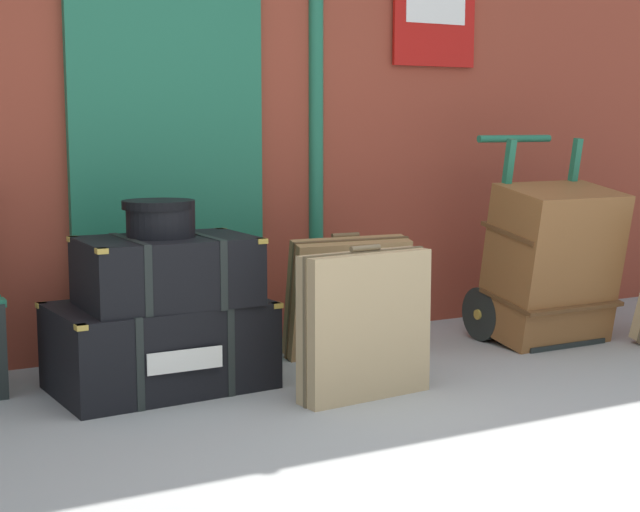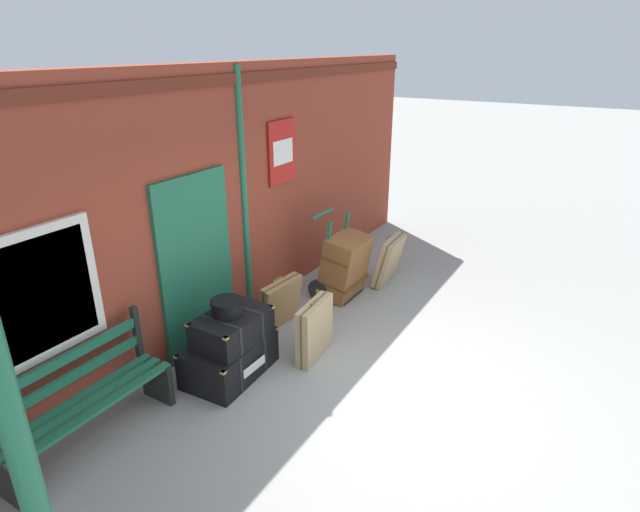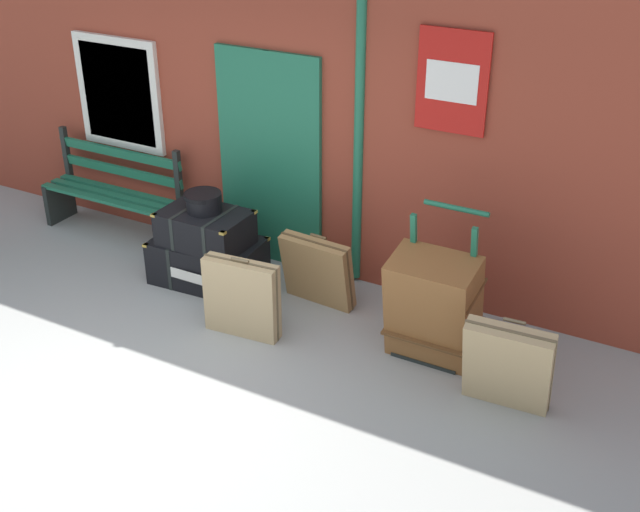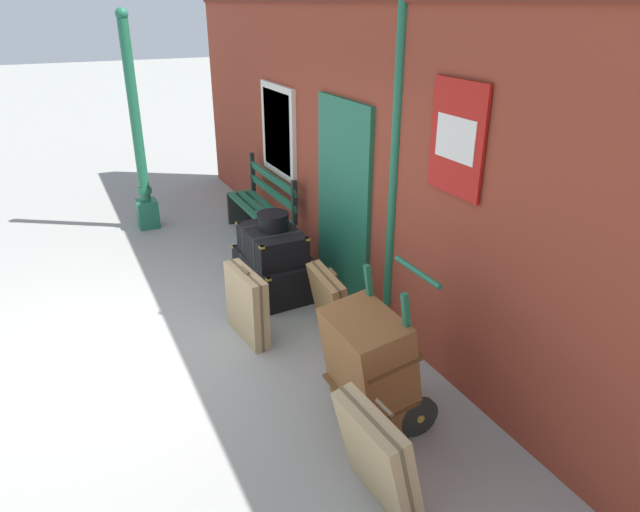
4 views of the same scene
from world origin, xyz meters
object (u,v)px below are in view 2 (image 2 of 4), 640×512
steamer_trunk_middle (232,328)px  large_brown_trunk (345,266)px  steamer_trunk_base (230,357)px  suitcase_brown (279,304)px  platform_bench (84,402)px  lamp_post (34,501)px  suitcase_umber (389,260)px  porters_trolley (334,276)px  round_hatbox (227,306)px  suitcase_tan (315,330)px

steamer_trunk_middle → large_brown_trunk: size_ratio=0.86×
steamer_trunk_base → suitcase_brown: suitcase_brown is taller
platform_bench → steamer_trunk_base: 1.55m
lamp_post → suitcase_umber: 5.74m
lamp_post → porters_trolley: lamp_post is taller
round_hatbox → suitcase_brown: round_hatbox is taller
steamer_trunk_base → round_hatbox: (0.01, -0.01, 0.63)m
porters_trolley → suitcase_umber: (0.73, -0.54, 0.10)m
lamp_post → steamer_trunk_middle: lamp_post is taller
round_hatbox → porters_trolley: bearing=0.6°
lamp_post → suitcase_tan: 3.51m
round_hatbox → suitcase_umber: round_hatbox is taller
platform_bench → suitcase_brown: platform_bench is taller
platform_bench → suitcase_umber: 4.63m
round_hatbox → suitcase_brown: (1.11, 0.14, -0.51)m
steamer_trunk_middle → round_hatbox: 0.26m
suitcase_brown → lamp_post: bearing=-164.3°
steamer_trunk_base → porters_trolley: size_ratio=0.87×
platform_bench → suitcase_brown: size_ratio=2.31×
steamer_trunk_base → large_brown_trunk: large_brown_trunk is taller
lamp_post → porters_trolley: size_ratio=2.41×
suitcase_brown → steamer_trunk_middle: bearing=-171.2°
porters_trolley → suitcase_tan: 1.66m
large_brown_trunk → round_hatbox: bearing=176.4°
suitcase_tan → porters_trolley: bearing=21.9°
steamer_trunk_base → steamer_trunk_middle: (0.03, -0.04, 0.37)m
platform_bench → porters_trolley: size_ratio=1.32×
steamer_trunk_base → large_brown_trunk: size_ratio=1.11×
suitcase_brown → steamer_trunk_base: bearing=-173.7°
platform_bench → porters_trolley: bearing=-5.9°
suitcase_brown → suitcase_umber: (1.94, -0.65, 0.04)m
suitcase_brown → suitcase_tan: (-0.33, -0.73, 0.01)m
lamp_post → large_brown_trunk: size_ratio=3.09×
porters_trolley → suitcase_umber: bearing=-36.3°
round_hatbox → suitcase_tan: round_hatbox is taller
suitcase_tan → suitcase_brown: bearing=65.9°
lamp_post → suitcase_brown: size_ratio=4.19×
suitcase_umber → round_hatbox: bearing=170.5°
steamer_trunk_base → suitcase_brown: 1.13m
steamer_trunk_base → steamer_trunk_middle: size_ratio=1.29×
round_hatbox → porters_trolley: 2.39m
steamer_trunk_middle → suitcase_umber: size_ratio=1.07×
steamer_trunk_base → porters_trolley: (2.33, 0.01, 0.06)m
suitcase_brown → round_hatbox: bearing=-172.8°
steamer_trunk_base → suitcase_umber: (3.06, -0.53, 0.16)m
platform_bench → round_hatbox: size_ratio=4.64×
lamp_post → suitcase_tan: bearing=5.4°
round_hatbox → suitcase_brown: size_ratio=0.50×
porters_trolley → suitcase_brown: 1.22m
suitcase_tan → large_brown_trunk: bearing=16.2°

